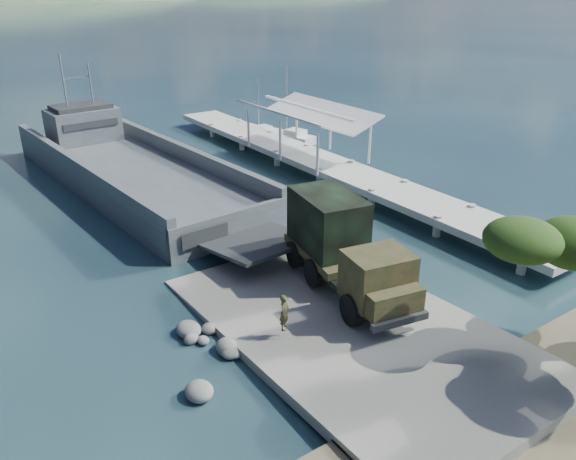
{
  "coord_description": "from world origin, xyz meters",
  "views": [
    {
      "loc": [
        -14.39,
        -17.01,
        14.53
      ],
      "look_at": [
        1.51,
        6.0,
        2.17
      ],
      "focal_mm": 35.0,
      "sensor_mm": 36.0,
      "label": 1
    }
  ],
  "objects_px": {
    "landing_craft": "(133,176)",
    "soldier": "(285,320)",
    "pier": "(315,153)",
    "sailboat_far": "(260,131)",
    "sailboat_near": "(288,137)",
    "military_truck": "(343,247)"
  },
  "relations": [
    {
      "from": "landing_craft",
      "to": "soldier",
      "type": "distance_m",
      "value": 24.22
    },
    {
      "from": "pier",
      "to": "soldier",
      "type": "bearing_deg",
      "value": -130.06
    },
    {
      "from": "military_truck",
      "to": "landing_craft",
      "type": "bearing_deg",
      "value": 107.61
    },
    {
      "from": "military_truck",
      "to": "pier",
      "type": "bearing_deg",
      "value": 67.44
    },
    {
      "from": "pier",
      "to": "sailboat_near",
      "type": "distance_m",
      "value": 10.31
    },
    {
      "from": "military_truck",
      "to": "soldier",
      "type": "distance_m",
      "value": 5.52
    },
    {
      "from": "pier",
      "to": "military_truck",
      "type": "distance_m",
      "value": 20.17
    },
    {
      "from": "military_truck",
      "to": "soldier",
      "type": "xyz_separation_m",
      "value": [
        -4.92,
        -2.12,
        -1.32
      ]
    },
    {
      "from": "landing_craft",
      "to": "sailboat_near",
      "type": "relative_size",
      "value": 4.55
    },
    {
      "from": "pier",
      "to": "sailboat_far",
      "type": "bearing_deg",
      "value": 77.37
    },
    {
      "from": "soldier",
      "to": "sailboat_far",
      "type": "height_order",
      "value": "sailboat_far"
    },
    {
      "from": "landing_craft",
      "to": "military_truck",
      "type": "distance_m",
      "value": 22.23
    },
    {
      "from": "landing_craft",
      "to": "military_truck",
      "type": "relative_size",
      "value": 3.52
    },
    {
      "from": "soldier",
      "to": "military_truck",
      "type": "bearing_deg",
      "value": -13.61
    },
    {
      "from": "pier",
      "to": "sailboat_far",
      "type": "relative_size",
      "value": 7.48
    },
    {
      "from": "soldier",
      "to": "sailboat_near",
      "type": "distance_m",
      "value": 34.69
    },
    {
      "from": "pier",
      "to": "sailboat_far",
      "type": "distance_m",
      "value": 13.83
    },
    {
      "from": "pier",
      "to": "sailboat_far",
      "type": "xyz_separation_m",
      "value": [
        3.01,
        13.44,
        -1.29
      ]
    },
    {
      "from": "landing_craft",
      "to": "soldier",
      "type": "height_order",
      "value": "landing_craft"
    },
    {
      "from": "military_truck",
      "to": "soldier",
      "type": "bearing_deg",
      "value": -146.0
    },
    {
      "from": "pier",
      "to": "military_truck",
      "type": "bearing_deg",
      "value": -123.22
    },
    {
      "from": "sailboat_near",
      "to": "sailboat_far",
      "type": "height_order",
      "value": "sailboat_near"
    }
  ]
}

